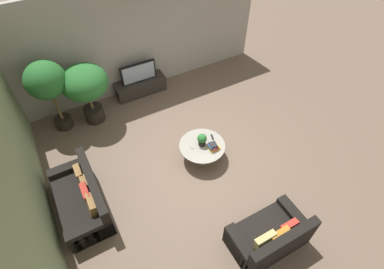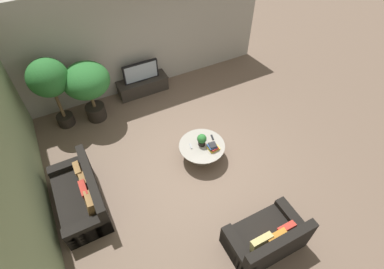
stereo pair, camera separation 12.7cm
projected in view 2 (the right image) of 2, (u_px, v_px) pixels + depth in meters
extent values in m
plane|color=brown|center=(194.00, 160.00, 7.04)|extent=(24.00, 24.00, 0.00)
cube|color=#A39E93|center=(138.00, 39.00, 7.91)|extent=(7.40, 0.12, 3.00)
cube|color=gray|center=(18.00, 167.00, 5.05)|extent=(0.12, 7.40, 3.00)
cube|color=#2D2823|center=(143.00, 86.00, 8.62)|extent=(1.41, 0.48, 0.42)
cube|color=#2D2823|center=(142.00, 80.00, 8.47)|extent=(1.44, 0.50, 0.02)
cube|color=black|center=(141.00, 72.00, 8.26)|extent=(1.00, 0.08, 0.56)
cube|color=#99A8B7|center=(141.00, 72.00, 8.24)|extent=(0.92, 0.00, 0.50)
cube|color=black|center=(142.00, 79.00, 8.46)|extent=(0.30, 0.13, 0.02)
cylinder|color=#756656|center=(201.00, 157.00, 7.10)|extent=(0.58, 0.58, 0.02)
cylinder|color=#756656|center=(202.00, 151.00, 6.96)|extent=(0.10, 0.10, 0.41)
cylinder|color=gray|center=(202.00, 145.00, 6.80)|extent=(1.05, 1.05, 0.02)
cube|color=black|center=(80.00, 200.00, 6.08)|extent=(0.84, 1.74, 0.42)
cube|color=black|center=(91.00, 182.00, 5.88)|extent=(0.16, 1.74, 0.42)
cube|color=black|center=(71.00, 171.00, 6.50)|extent=(0.84, 0.20, 0.54)
cube|color=black|center=(89.00, 230.00, 5.57)|extent=(0.84, 0.20, 0.54)
cube|color=olive|center=(79.00, 171.00, 6.14)|extent=(0.16, 0.33, 0.31)
cube|color=olive|center=(83.00, 182.00, 5.97)|extent=(0.16, 0.29, 0.28)
cube|color=#B23328|center=(86.00, 192.00, 5.78)|extent=(0.15, 0.37, 0.34)
cube|color=olive|center=(89.00, 203.00, 5.60)|extent=(0.17, 0.37, 0.35)
cube|color=black|center=(264.00, 238.00, 5.53)|extent=(1.41, 0.84, 0.42)
cube|color=black|center=(281.00, 245.00, 5.02)|extent=(1.41, 0.16, 0.42)
cube|color=black|center=(290.00, 223.00, 5.68)|extent=(0.20, 0.84, 0.54)
cube|color=black|center=(237.00, 252.00, 5.30)|extent=(0.20, 0.84, 0.54)
cube|color=#B23328|center=(286.00, 232.00, 5.24)|extent=(0.34, 0.18, 0.32)
cube|color=orange|center=(274.00, 238.00, 5.14)|extent=(0.38, 0.17, 0.36)
cube|color=tan|center=(262.00, 245.00, 5.05)|extent=(0.40, 0.19, 0.37)
cylinder|color=black|center=(66.00, 120.00, 7.77)|extent=(0.42, 0.42, 0.29)
cylinder|color=brown|center=(59.00, 105.00, 7.39)|extent=(0.08, 0.08, 0.74)
ellipsoid|color=#286B2D|center=(48.00, 78.00, 6.79)|extent=(0.93, 0.93, 0.89)
cylinder|color=black|center=(96.00, 112.00, 7.89)|extent=(0.50, 0.50, 0.39)
cylinder|color=brown|center=(92.00, 100.00, 7.60)|extent=(0.08, 0.08, 0.41)
ellipsoid|color=#286B2D|center=(86.00, 80.00, 7.14)|extent=(1.12, 1.12, 0.83)
cylinder|color=black|center=(202.00, 143.00, 6.77)|extent=(0.16, 0.16, 0.10)
sphere|color=#286B2D|center=(202.00, 139.00, 6.67)|extent=(0.21, 0.21, 0.21)
cube|color=gold|center=(213.00, 148.00, 6.71)|extent=(0.25, 0.22, 0.04)
cube|color=#A32823|center=(213.00, 147.00, 6.68)|extent=(0.19, 0.25, 0.04)
cube|color=#2D4C84|center=(212.00, 146.00, 6.65)|extent=(0.19, 0.18, 0.03)
cube|color=#232326|center=(213.00, 145.00, 6.63)|extent=(0.18, 0.18, 0.03)
cube|color=black|center=(212.00, 137.00, 6.94)|extent=(0.08, 0.16, 0.02)
cube|color=gray|center=(191.00, 146.00, 6.76)|extent=(0.07, 0.16, 0.02)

